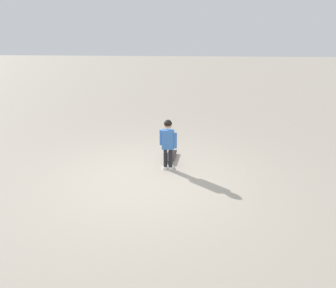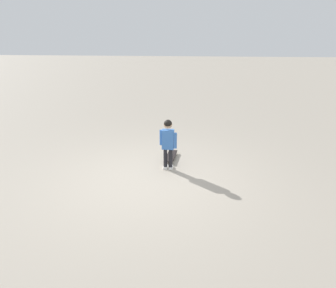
{
  "view_description": "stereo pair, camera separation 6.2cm",
  "coord_description": "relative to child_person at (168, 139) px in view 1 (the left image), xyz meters",
  "views": [
    {
      "loc": [
        5.58,
        0.72,
        2.84
      ],
      "look_at": [
        -0.56,
        0.35,
        0.55
      ],
      "focal_mm": 34.8,
      "sensor_mm": 36.0,
      "label": 1
    },
    {
      "loc": [
        5.57,
        0.78,
        2.84
      ],
      "look_at": [
        -0.56,
        0.35,
        0.55
      ],
      "focal_mm": 34.8,
      "sensor_mm": 36.0,
      "label": 2
    }
  ],
  "objects": [
    {
      "name": "skateboard",
      "position": [
        -0.54,
        0.03,
        -0.6
      ],
      "size": [
        0.71,
        0.26,
        0.07
      ],
      "color": "black",
      "rests_on": "ground"
    },
    {
      "name": "child_person",
      "position": [
        0.0,
        0.0,
        0.0
      ],
      "size": [
        0.23,
        0.36,
        1.06
      ],
      "color": "black",
      "rests_on": "ground"
    },
    {
      "name": "ground_plane",
      "position": [
        0.56,
        -0.35,
        -0.66
      ],
      "size": [
        50.0,
        50.0,
        0.0
      ],
      "primitive_type": "plane",
      "color": "#9E9384"
    }
  ]
}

